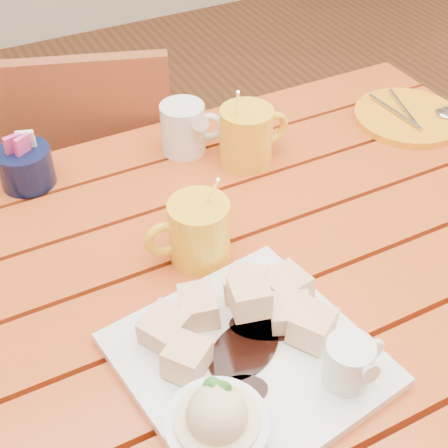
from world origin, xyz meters
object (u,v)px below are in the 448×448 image
dessert_plate (245,366)px  orange_saucer (409,117)px  coffee_mug_right (248,135)px  chair_far (81,199)px  coffee_mug_left (197,231)px  table (218,330)px

dessert_plate → orange_saucer: bearing=33.6°
dessert_plate → coffee_mug_right: size_ratio=2.10×
dessert_plate → chair_far: 0.80m
coffee_mug_left → coffee_mug_right: size_ratio=0.96×
orange_saucer → chair_far: bearing=144.2°
coffee_mug_left → dessert_plate: bearing=-92.8°
table → coffee_mug_left: size_ratio=8.63×
dessert_plate → coffee_mug_left: 0.21m
dessert_plate → chair_far: bearing=89.9°
coffee_mug_left → chair_far: bearing=102.9°
dessert_plate → orange_saucer: size_ratio=1.57×
dessert_plate → coffee_mug_right: (0.21, 0.38, 0.02)m
orange_saucer → coffee_mug_left: bearing=-163.5°
coffee_mug_left → orange_saucer: (0.49, 0.15, -0.04)m
table → chair_far: bearing=94.5°
chair_far → table: bearing=113.5°
coffee_mug_left → orange_saucer: coffee_mug_left is taller
table → orange_saucer: (0.49, 0.20, 0.11)m
coffee_mug_right → orange_saucer: 0.33m
table → coffee_mug_right: 0.32m
table → coffee_mug_right: bearing=53.0°
coffee_mug_left → table: bearing=-75.9°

